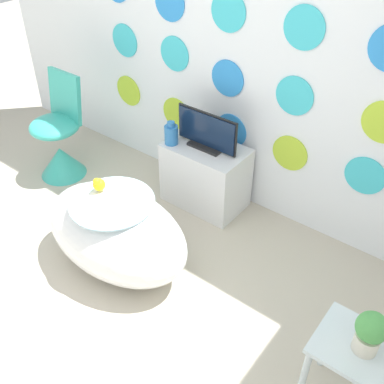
% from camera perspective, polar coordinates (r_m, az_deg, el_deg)
% --- Properties ---
extents(ground_plane, '(12.00, 12.00, 0.00)m').
position_cam_1_polar(ground_plane, '(2.65, -20.80, -19.18)').
color(ground_plane, '#BCB29E').
extents(wall_back_dotted, '(4.52, 0.05, 2.60)m').
position_cam_1_polar(wall_back_dotted, '(2.94, 5.45, 21.15)').
color(wall_back_dotted, white).
rests_on(wall_back_dotted, ground_plane).
extents(bathtub, '(1.01, 0.61, 0.51)m').
position_cam_1_polar(bathtub, '(2.79, -9.60, -5.04)').
color(bathtub, white).
rests_on(bathtub, ground_plane).
extents(rubber_duck, '(0.07, 0.08, 0.09)m').
position_cam_1_polar(rubber_duck, '(2.68, -11.78, 0.99)').
color(rubber_duck, yellow).
rests_on(rubber_duck, bathtub).
extents(chair, '(0.38, 0.38, 0.82)m').
position_cam_1_polar(chair, '(3.69, -16.46, 5.84)').
color(chair, '#38B2A3').
rests_on(chair, ground_plane).
extents(tv_cabinet, '(0.58, 0.36, 0.48)m').
position_cam_1_polar(tv_cabinet, '(3.25, 1.72, 2.12)').
color(tv_cabinet, silver).
rests_on(tv_cabinet, ground_plane).
extents(tv, '(0.47, 0.12, 0.26)m').
position_cam_1_polar(tv, '(3.06, 1.86, 7.53)').
color(tv, black).
rests_on(tv, tv_cabinet).
extents(vase, '(0.10, 0.10, 0.17)m').
position_cam_1_polar(vase, '(3.13, -2.65, 7.35)').
color(vase, '#2D72B7').
rests_on(vase, tv_cabinet).
extents(side_table, '(0.40, 0.32, 0.45)m').
position_cam_1_polar(side_table, '(2.19, 20.38, -19.51)').
color(side_table, silver).
rests_on(side_table, ground_plane).
extents(potted_plant_left, '(0.13, 0.13, 0.21)m').
position_cam_1_polar(potted_plant_left, '(2.03, 21.70, -16.19)').
color(potted_plant_left, beige).
rests_on(potted_plant_left, side_table).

